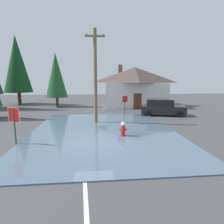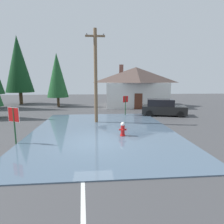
{
  "view_description": "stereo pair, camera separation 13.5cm",
  "coord_description": "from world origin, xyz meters",
  "views": [
    {
      "loc": [
        0.09,
        -10.52,
        3.57
      ],
      "look_at": [
        1.4,
        2.95,
        1.32
      ],
      "focal_mm": 29.99,
      "sensor_mm": 36.0,
      "label": 1
    },
    {
      "loc": [
        0.23,
        -10.53,
        3.57
      ],
      "look_at": [
        1.4,
        2.95,
        1.32
      ],
      "focal_mm": 29.99,
      "sensor_mm": 36.0,
      "label": 2
    }
  ],
  "objects": [
    {
      "name": "ground_plane",
      "position": [
        0.0,
        0.0,
        -0.05
      ],
      "size": [
        80.0,
        80.0,
        0.1
      ],
      "primitive_type": "cube",
      "color": "#424244"
    },
    {
      "name": "flood_puddle",
      "position": [
        0.72,
        2.46,
        0.03
      ],
      "size": [
        10.0,
        13.57,
        0.05
      ],
      "primitive_type": "cube",
      "color": "#4C6075",
      "rests_on": "ground"
    },
    {
      "name": "lane_stop_bar",
      "position": [
        0.06,
        -2.24,
        0.0
      ],
      "size": [
        3.5,
        0.3,
        0.01
      ],
      "primitive_type": "cube",
      "rotation": [
        0.0,
        0.0,
        0.0
      ],
      "color": "silver",
      "rests_on": "ground"
    },
    {
      "name": "lane_center_stripe",
      "position": [
        -0.24,
        -4.74,
        0.0
      ],
      "size": [
        0.39,
        3.51,
        0.01
      ],
      "primitive_type": "cube",
      "rotation": [
        0.0,
        0.0,
        1.64
      ],
      "color": "silver",
      "rests_on": "ground"
    },
    {
      "name": "stop_sign_near",
      "position": [
        -4.36,
        0.16,
        1.52
      ],
      "size": [
        0.74,
        0.41,
        2.13
      ],
      "color": "#1E4C28",
      "rests_on": "ground"
    },
    {
      "name": "fire_hydrant",
      "position": [
        1.93,
        1.08,
        0.47
      ],
      "size": [
        0.48,
        0.41,
        0.96
      ],
      "color": "red",
      "rests_on": "ground"
    },
    {
      "name": "utility_pole",
      "position": [
        0.24,
        5.34,
        4.04
      ],
      "size": [
        1.6,
        0.28,
        7.74
      ],
      "color": "brown",
      "rests_on": "ground"
    },
    {
      "name": "stop_sign_far",
      "position": [
        3.25,
        8.4,
        1.46
      ],
      "size": [
        0.62,
        0.34,
        2.07
      ],
      "color": "#1E4C28",
      "rests_on": "ground"
    },
    {
      "name": "house",
      "position": [
        5.93,
        16.14,
        2.86
      ],
      "size": [
        9.42,
        8.06,
        5.93
      ],
      "color": "silver",
      "rests_on": "ground"
    },
    {
      "name": "parked_car",
      "position": [
        7.16,
        8.26,
        0.8
      ],
      "size": [
        4.76,
        2.9,
        1.69
      ],
      "color": "black",
      "rests_on": "ground"
    },
    {
      "name": "pine_tree_mid_left",
      "position": [
        -5.05,
        16.25,
        4.33
      ],
      "size": [
        2.95,
        2.95,
        7.36
      ],
      "color": "#4C3823",
      "rests_on": "ground"
    },
    {
      "name": "pine_tree_short_left",
      "position": [
        -11.41,
        19.69,
        6.05
      ],
      "size": [
        4.12,
        4.12,
        10.29
      ],
      "color": "#4C3823",
      "rests_on": "ground"
    }
  ]
}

